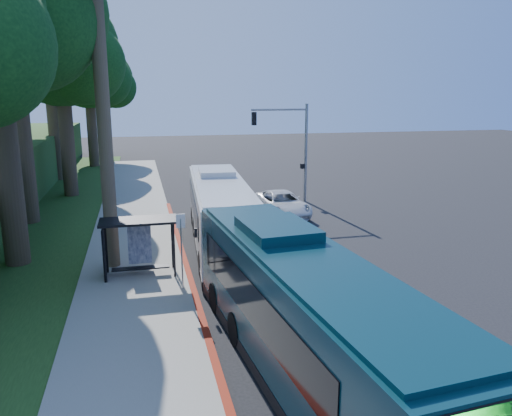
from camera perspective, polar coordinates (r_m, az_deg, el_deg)
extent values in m
plane|color=black|center=(25.92, 2.64, -4.32)|extent=(140.00, 140.00, 0.00)
cube|color=gray|center=(24.99, -13.74, -5.21)|extent=(4.50, 70.00, 0.12)
cube|color=maroon|center=(21.29, -7.51, -8.16)|extent=(0.25, 30.00, 0.13)
cube|color=#234719|center=(30.42, -24.52, -2.83)|extent=(8.00, 70.00, 0.06)
cube|color=black|center=(21.43, -13.31, -1.43)|extent=(3.20, 1.50, 0.10)
cube|color=black|center=(21.84, -16.94, -4.93)|extent=(0.06, 1.30, 2.20)
cube|color=navy|center=(22.43, -13.15, -4.09)|extent=(1.00, 0.12, 1.70)
cube|color=black|center=(21.92, -13.02, -6.69)|extent=(2.40, 0.40, 0.06)
cube|color=black|center=(22.41, -16.73, -4.46)|extent=(0.08, 0.08, 2.40)
cube|color=black|center=(22.39, -9.55, -4.09)|extent=(0.08, 0.08, 2.40)
cube|color=black|center=(21.26, -16.90, -5.41)|extent=(0.08, 0.08, 2.40)
cube|color=black|center=(21.24, -9.33, -5.02)|extent=(0.08, 0.08, 2.40)
cylinder|color=gray|center=(19.84, -8.48, -5.39)|extent=(0.06, 0.06, 3.00)
cube|color=white|center=(19.44, -8.62, -1.47)|extent=(0.35, 0.04, 0.55)
cylinder|color=gray|center=(35.98, 5.71, 6.22)|extent=(0.20, 0.20, 7.00)
cylinder|color=gray|center=(35.15, 2.68, 11.18)|extent=(4.00, 0.14, 0.14)
cube|color=black|center=(34.73, -0.23, 10.18)|extent=(0.30, 0.30, 0.90)
cube|color=black|center=(36.02, 5.30, 4.79)|extent=(0.25, 0.25, 0.35)
cylinder|color=#4C3F2D|center=(22.36, -16.98, 9.34)|extent=(0.60, 0.60, 13.00)
cylinder|color=#382B1E|center=(24.57, -26.68, 5.88)|extent=(1.10, 1.10, 10.50)
sphere|color=black|center=(23.11, -24.69, 18.81)|extent=(5.60, 5.60, 5.60)
cylinder|color=#382B1E|center=(32.52, -25.40, 8.66)|extent=(1.18, 1.18, 11.90)
sphere|color=black|center=(30.92, -23.27, 19.79)|extent=(7.00, 7.00, 7.00)
cylinder|color=#382B1E|center=(40.21, -20.85, 8.16)|extent=(1.06, 1.06, 9.80)
sphere|color=black|center=(40.24, -21.57, 16.71)|extent=(8.40, 8.40, 8.40)
sphere|color=black|center=(38.74, -19.14, 15.41)|extent=(5.88, 5.88, 5.88)
sphere|color=black|center=(41.85, -23.25, 15.24)|extent=(5.46, 5.46, 5.46)
cylinder|color=#382B1E|center=(48.36, -22.12, 9.56)|extent=(1.14, 1.14, 11.20)
sphere|color=black|center=(48.55, -22.84, 17.67)|extent=(9.60, 9.60, 9.60)
sphere|color=black|center=(46.77, -20.57, 16.49)|extent=(6.72, 6.72, 6.72)
sphere|color=black|center=(50.39, -24.39, 16.23)|extent=(6.24, 6.24, 6.24)
cylinder|color=#382B1E|center=(56.07, -18.28, 9.13)|extent=(1.02, 1.02, 9.10)
sphere|color=black|center=(56.03, -18.70, 14.83)|extent=(8.00, 8.00, 8.00)
sphere|color=black|center=(54.69, -17.01, 13.91)|extent=(5.60, 5.60, 5.60)
sphere|color=black|center=(57.53, -19.94, 13.89)|extent=(5.20, 5.20, 5.20)
cylinder|color=#382B1E|center=(63.98, -16.78, 9.31)|extent=(0.98, 0.98, 8.40)
sphere|color=black|center=(63.91, -17.09, 13.93)|extent=(7.00, 7.00, 7.00)
sphere|color=black|center=(62.78, -15.78, 13.16)|extent=(4.90, 4.90, 4.90)
sphere|color=black|center=(65.20, -18.09, 13.20)|extent=(4.55, 4.55, 4.55)
cube|color=silver|center=(25.42, -4.09, -0.40)|extent=(3.49, 12.54, 2.94)
cube|color=black|center=(25.81, -4.04, -3.69)|extent=(3.52, 12.60, 0.36)
cube|color=black|center=(25.86, -4.21, 0.47)|extent=(3.36, 9.82, 1.14)
cube|color=black|center=(19.46, -2.42, -3.88)|extent=(2.32, 0.28, 1.44)
cube|color=black|center=(31.34, -5.14, 2.76)|extent=(2.11, 0.27, 1.03)
cube|color=#19E533|center=(19.19, -2.44, -1.09)|extent=(1.71, 0.22, 0.29)
cube|color=silver|center=(25.11, -4.15, 2.98)|extent=(3.23, 11.90, 0.12)
cube|color=silver|center=(27.11, -4.55, 4.09)|extent=(2.02, 2.70, 0.36)
cylinder|color=black|center=(21.91, -6.19, -6.25)|extent=(0.38, 1.05, 1.03)
cylinder|color=black|center=(22.15, 0.01, -5.96)|extent=(0.38, 1.05, 1.03)
cylinder|color=black|center=(30.22, -7.13, -0.87)|extent=(0.38, 1.05, 1.03)
cylinder|color=black|center=(30.40, -2.64, -0.70)|extent=(0.38, 1.05, 1.03)
cube|color=#092933|center=(13.82, 5.65, -11.87)|extent=(3.94, 13.14, 3.07)
cube|color=black|center=(14.55, 5.50, -17.57)|extent=(3.97, 13.21, 0.38)
cube|color=black|center=(14.15, 4.77, -9.93)|extent=(3.74, 10.31, 1.19)
cube|color=black|center=(19.35, -2.13, -3.35)|extent=(2.20, 0.33, 1.08)
cube|color=#19E533|center=(8.52, 25.07, -20.45)|extent=(1.79, 0.27, 0.30)
cube|color=#092933|center=(13.23, 5.80, -5.61)|extent=(3.66, 12.48, 0.13)
cube|color=#092933|center=(15.07, 2.44, -2.48)|extent=(2.17, 2.86, 0.38)
cylinder|color=black|center=(18.26, -4.53, -10.17)|extent=(0.42, 1.10, 1.08)
cylinder|color=black|center=(18.96, 2.88, -9.24)|extent=(0.42, 1.10, 1.08)
imported|color=silver|center=(32.10, 3.00, 0.49)|extent=(2.81, 5.64, 1.54)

